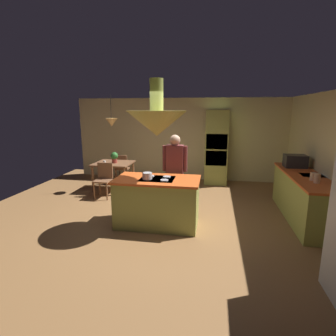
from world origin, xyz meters
TOP-DOWN VIEW (x-y plane):
  - ground at (0.00, 0.00)m, footprint 8.16×8.16m
  - wall_back at (0.00, 3.45)m, footprint 6.80×0.10m
  - wall_right at (3.25, 0.40)m, footprint 0.10×7.20m
  - kitchen_island at (0.00, -0.20)m, footprint 1.59×0.89m
  - counter_run_right at (2.84, 0.60)m, footprint 0.73×2.50m
  - oven_tower at (1.10, 3.04)m, footprint 0.66×0.62m
  - dining_table at (-1.70, 1.90)m, footprint 1.01×0.91m
  - person_at_island at (0.23, 0.52)m, footprint 0.53×0.22m
  - range_hood at (0.00, -0.20)m, footprint 1.10×1.10m
  - pendant_light_over_table at (-1.70, 1.90)m, footprint 0.32×0.32m
  - chair_facing_island at (-1.70, 1.23)m, footprint 0.40×0.40m
  - chair_by_back_wall at (-1.70, 2.57)m, footprint 0.40×0.40m
  - potted_plant_on_table at (-1.65, 1.87)m, footprint 0.20×0.20m
  - cup_on_table at (-1.86, 1.67)m, footprint 0.07×0.07m
  - canister_flour at (2.84, -0.02)m, footprint 0.10×0.10m
  - canister_sugar at (2.84, 0.16)m, footprint 0.12×0.12m
  - microwave_on_counter at (2.84, 1.34)m, footprint 0.46×0.36m
  - cooking_pot_on_cooktop at (-0.16, -0.33)m, footprint 0.18×0.18m

SIDE VIEW (x-z plane):
  - ground at x=0.00m, z-range 0.00..0.00m
  - kitchen_island at x=0.00m, z-range -0.01..0.94m
  - counter_run_right at x=2.84m, z-range 0.01..0.93m
  - chair_facing_island at x=-1.70m, z-range 0.07..0.94m
  - chair_by_back_wall at x=-1.70m, z-range 0.07..0.94m
  - dining_table at x=-1.70m, z-range 0.28..1.04m
  - cup_on_table at x=-1.86m, z-range 0.76..0.85m
  - potted_plant_on_table at x=-1.65m, z-range 0.78..1.08m
  - person_at_island at x=0.23m, z-range 0.13..1.81m
  - canister_sugar at x=2.84m, z-range 0.92..1.07m
  - cooking_pot_on_cooktop at x=-0.16m, z-range 0.94..1.06m
  - canister_flour at x=2.84m, z-range 0.92..1.10m
  - microwave_on_counter at x=2.84m, z-range 0.92..1.20m
  - oven_tower at x=1.10m, z-range 0.00..2.19m
  - wall_back at x=0.00m, z-range 0.00..2.55m
  - wall_right at x=3.25m, z-range 0.00..2.55m
  - pendant_light_over_table at x=-1.70m, z-range 1.45..2.27m
  - range_hood at x=0.00m, z-range 1.47..2.47m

